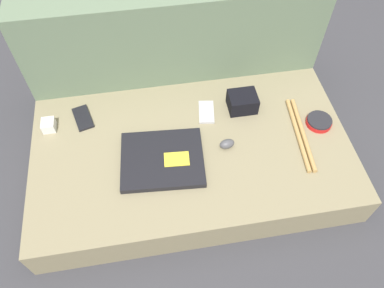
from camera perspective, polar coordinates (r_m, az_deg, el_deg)
name	(u,v)px	position (r m, az deg, el deg)	size (l,w,h in m)	color
ground_plane	(192,168)	(1.53, 0.00, -3.73)	(8.00, 8.00, 0.00)	#38383D
couch_seat	(192,158)	(1.47, 0.00, -2.17)	(1.20, 0.67, 0.15)	#847A5B
couch_backrest	(175,47)	(1.62, -2.60, 14.49)	(1.20, 0.20, 0.53)	#60755B
laptop	(162,159)	(1.37, -4.53, -2.34)	(0.32, 0.27, 0.03)	black
computer_mouse	(227,144)	(1.40, 5.35, 0.02)	(0.06, 0.05, 0.04)	#4C4C51
speaker_puck	(319,122)	(1.55, 18.79, 3.24)	(0.10, 0.10, 0.03)	red
phone_silver	(206,112)	(1.51, 2.21, 4.89)	(0.08, 0.12, 0.01)	#B7B7BC
phone_black	(83,118)	(1.55, -16.29, 3.84)	(0.09, 0.13, 0.01)	black
camera_pouch	(242,102)	(1.52, 7.69, 6.40)	(0.11, 0.09, 0.07)	black
charger_brick	(49,125)	(1.55, -21.00, 2.69)	(0.05, 0.05, 0.04)	silver
drumstick_pair	(300,134)	(1.49, 16.20, 1.52)	(0.07, 0.35, 0.02)	tan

